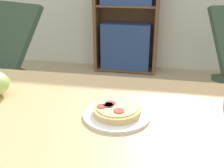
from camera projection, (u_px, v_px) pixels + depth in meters
name	position (u px, v px, depth m)	size (l,w,h in m)	color
dining_table	(75.00, 151.00, 0.90)	(1.19, 0.81, 0.75)	tan
pizza_on_plate	(117.00, 112.00, 0.89)	(0.22, 0.22, 0.04)	white
bookshelf	(126.00, 11.00, 3.19)	(0.73, 0.28, 1.54)	brown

